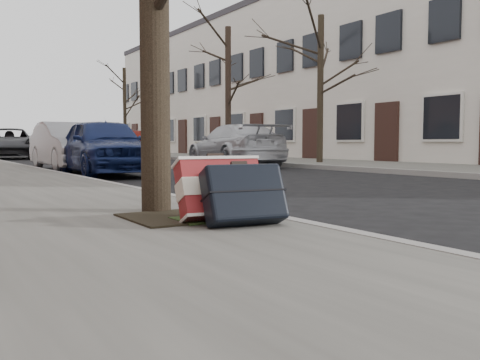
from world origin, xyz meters
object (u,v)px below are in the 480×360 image
suitcase_red (220,189)px  suitcase_navy (244,194)px  car_near_mid (70,146)px  car_near_front (104,146)px

suitcase_red → suitcase_navy: bearing=-74.4°
suitcase_navy → car_near_mid: bearing=89.2°
car_near_mid → car_near_front: bearing=-88.5°
suitcase_red → car_near_front: 8.49m
suitcase_red → car_near_front: (1.64, 8.32, 0.29)m
car_near_mid → suitcase_navy: bearing=-98.4°
suitcase_red → suitcase_navy: (0.04, -0.28, -0.01)m
suitcase_navy → car_near_mid: 11.32m
car_near_front → car_near_mid: bearing=94.4°
car_near_front → suitcase_red: bearing=-99.1°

